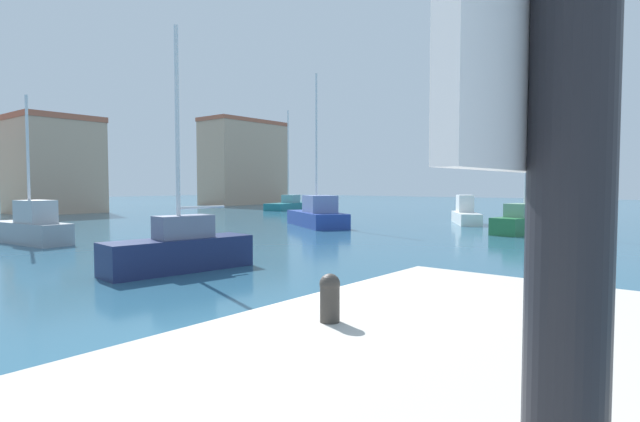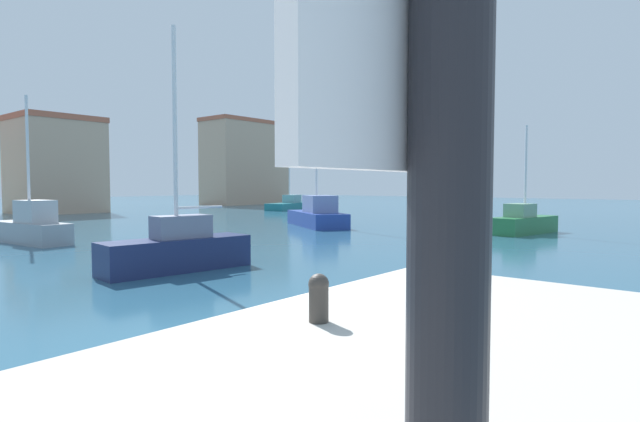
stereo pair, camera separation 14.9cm
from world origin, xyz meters
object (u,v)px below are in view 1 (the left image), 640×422
Objects in this scene: sailboat_blue_distant_north at (317,215)px; sailboat_navy_outer_mooring at (180,249)px; motorboat_white_far_right at (466,214)px; sailboat_green_behind_lamppost at (524,222)px; sailboat_teal_inner_mooring at (289,205)px; mooring_bollard at (330,296)px; sailboat_grey_distant_east at (31,227)px.

sailboat_navy_outer_mooring is (-14.93, -7.04, -0.06)m from sailboat_blue_distant_north.
sailboat_blue_distant_north reaches higher than motorboat_white_far_right.
sailboat_blue_distant_north is 1.66× the size of sailboat_green_behind_lamppost.
sailboat_blue_distant_north is 20.73m from sailboat_teal_inner_mooring.
sailboat_green_behind_lamppost reaches higher than mooring_bollard.
sailboat_blue_distant_north is at bearing 141.20° from motorboat_white_far_right.
motorboat_white_far_right is (4.56, 5.10, 0.04)m from sailboat_green_behind_lamppost.
sailboat_teal_inner_mooring is (28.84, 11.48, -0.17)m from sailboat_grey_distant_east.
sailboat_grey_distant_east is at bearing 155.97° from motorboat_white_far_right.
mooring_bollard is 20.57m from sailboat_grey_distant_east.
sailboat_teal_inner_mooring is at bearing 68.08° from sailboat_green_behind_lamppost.
sailboat_grey_distant_east is 0.90× the size of sailboat_navy_outer_mooring.
sailboat_green_behind_lamppost is at bearing -40.02° from sailboat_grey_distant_east.
sailboat_green_behind_lamppost is (22.66, 4.86, -0.73)m from mooring_bollard.
sailboat_green_behind_lamppost is at bearing -111.92° from sailboat_teal_inner_mooring.
sailboat_blue_distant_north reaches higher than sailboat_navy_outer_mooring.
sailboat_blue_distant_north is 0.92× the size of sailboat_teal_inner_mooring.
sailboat_teal_inner_mooring reaches higher than mooring_bollard.
sailboat_navy_outer_mooring reaches higher than mooring_bollard.
sailboat_blue_distant_north is at bearing 25.26° from sailboat_navy_outer_mooring.
sailboat_navy_outer_mooring is 1.58× the size of motorboat_white_far_right.
sailboat_green_behind_lamppost is (3.23, -11.36, -0.11)m from sailboat_blue_distant_north.
sailboat_blue_distant_north is (19.43, 16.21, -0.62)m from mooring_bollard.
sailboat_grey_distant_east is 0.63× the size of sailboat_teal_inner_mooring.
sailboat_blue_distant_north is 16.51m from sailboat_navy_outer_mooring.
sailboat_navy_outer_mooring is at bearing -90.30° from sailboat_grey_distant_east.
motorboat_white_far_right is at bearing -38.80° from sailboat_blue_distant_north.
sailboat_grey_distant_east is at bearing 139.98° from sailboat_green_behind_lamppost.
sailboat_navy_outer_mooring is at bearing -142.26° from sailboat_teal_inner_mooring.
sailboat_navy_outer_mooring reaches higher than motorboat_white_far_right.
sailboat_blue_distant_north is 9.99m from motorboat_white_far_right.
mooring_bollard is at bearing -116.13° from sailboat_navy_outer_mooring.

